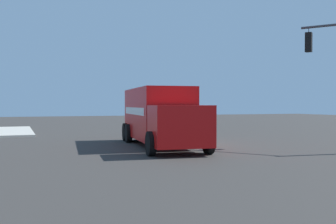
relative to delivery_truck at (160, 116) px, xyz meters
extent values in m
plane|color=#33302D|center=(1.12, -1.38, -1.51)|extent=(100.00, 100.00, 0.00)
cube|color=red|center=(0.69, -0.08, 0.11)|extent=(6.57, 3.14, 2.55)
cube|color=red|center=(-3.54, 0.43, -0.31)|extent=(2.17, 2.61, 1.70)
cube|color=black|center=(-4.39, 0.53, 0.03)|extent=(0.32, 2.01, 0.88)
cube|color=#B2B2B7|center=(3.73, -0.45, -1.32)|extent=(0.47, 2.31, 0.21)
cube|color=white|center=(0.54, -1.28, 0.24)|extent=(5.28, 0.65, 0.36)
cube|color=white|center=(0.83, 1.12, 0.24)|extent=(5.28, 0.65, 0.36)
cylinder|color=black|center=(-3.64, -0.81, -1.01)|extent=(1.03, 0.40, 1.00)
cylinder|color=black|center=(-3.35, 1.65, -1.01)|extent=(1.03, 0.40, 1.00)
cylinder|color=black|center=(2.09, -1.50, -1.01)|extent=(1.03, 0.40, 1.00)
cylinder|color=black|center=(2.39, 0.96, -1.01)|extent=(1.03, 0.40, 1.00)
cylinder|color=black|center=(3.13, -1.63, -1.01)|extent=(1.03, 0.40, 1.00)
cylinder|color=black|center=(3.43, 0.84, -1.01)|extent=(1.03, 0.40, 1.00)
cylinder|color=#38383D|center=(-2.99, -6.63, 4.20)|extent=(0.03, 0.03, 0.25)
cube|color=black|center=(-2.99, -6.63, 3.60)|extent=(0.42, 0.42, 0.95)
sphere|color=red|center=(-2.88, -6.77, 3.92)|extent=(0.20, 0.20, 0.20)
sphere|color=#EFA314|center=(-2.88, -6.77, 3.61)|extent=(0.20, 0.20, 0.20)
sphere|color=#19CC4C|center=(-2.88, -6.77, 3.30)|extent=(0.20, 0.20, 0.20)
camera|label=1|loc=(-18.16, 6.77, 0.58)|focal=41.61mm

